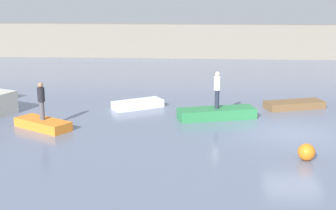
# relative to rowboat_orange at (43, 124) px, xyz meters

# --- Properties ---
(ground_plane) EXTENTS (120.00, 120.00, 0.00)m
(ground_plane) POSITION_rel_rowboat_orange_xyz_m (11.27, -0.02, -0.21)
(ground_plane) COLOR slate
(embankment_wall) EXTENTS (80.00, 1.20, 3.04)m
(embankment_wall) POSITION_rel_rowboat_orange_xyz_m (11.27, 23.25, 1.31)
(embankment_wall) COLOR gray
(embankment_wall) RESTS_ON ground_plane
(rowboat_orange) EXTENTS (2.90, 2.33, 0.42)m
(rowboat_orange) POSITION_rel_rowboat_orange_xyz_m (0.00, 0.00, 0.00)
(rowboat_orange) COLOR orange
(rowboat_orange) RESTS_ON ground_plane
(rowboat_white) EXTENTS (2.79, 2.31, 0.40)m
(rowboat_white) POSITION_rel_rowboat_orange_xyz_m (3.79, 4.15, -0.01)
(rowboat_white) COLOR white
(rowboat_white) RESTS_ON ground_plane
(rowboat_green) EXTENTS (3.94, 2.15, 0.51)m
(rowboat_green) POSITION_rel_rowboat_orange_xyz_m (7.90, 2.29, 0.05)
(rowboat_green) COLOR #2D7F47
(rowboat_green) RESTS_ON ground_plane
(rowboat_brown) EXTENTS (3.30, 2.03, 0.38)m
(rowboat_brown) POSITION_rel_rowboat_orange_xyz_m (12.07, 4.66, -0.02)
(rowboat_brown) COLOR brown
(rowboat_brown) RESTS_ON ground_plane
(person_dark_shirt) EXTENTS (0.32, 0.32, 1.72)m
(person_dark_shirt) POSITION_rel_rowboat_orange_xyz_m (0.00, -0.00, 1.17)
(person_dark_shirt) COLOR #4C4C56
(person_dark_shirt) RESTS_ON rowboat_orange
(person_white_shirt) EXTENTS (0.32, 0.32, 1.81)m
(person_white_shirt) POSITION_rel_rowboat_orange_xyz_m (7.90, 2.29, 1.31)
(person_white_shirt) COLOR #232838
(person_white_shirt) RESTS_ON rowboat_green
(mooring_buoy) EXTENTS (0.64, 0.64, 0.64)m
(mooring_buoy) POSITION_rel_rowboat_orange_xyz_m (11.05, -3.38, 0.11)
(mooring_buoy) COLOR orange
(mooring_buoy) RESTS_ON ground_plane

